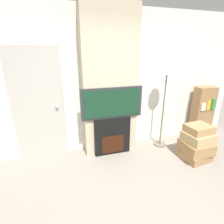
{
  "coord_description": "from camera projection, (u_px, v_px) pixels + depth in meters",
  "views": [
    {
      "loc": [
        -0.88,
        -1.26,
        1.95
      ],
      "look_at": [
        0.0,
        1.68,
        0.87
      ],
      "focal_mm": 28.0,
      "sensor_mm": 36.0,
      "label": 1
    }
  ],
  "objects": [
    {
      "name": "wall_back",
      "position": [
        107.0,
        83.0,
        3.41
      ],
      "size": [
        6.0,
        0.06,
        2.7
      ],
      "color": "silver",
      "rests_on": "ground_plane"
    },
    {
      "name": "chimney_breast",
      "position": [
        110.0,
        85.0,
        3.24
      ],
      "size": [
        1.02,
        0.32,
        2.7
      ],
      "color": "beige",
      "rests_on": "ground_plane"
    },
    {
      "name": "fireplace",
      "position": [
        112.0,
        136.0,
        3.42
      ],
      "size": [
        0.7,
        0.15,
        0.75
      ],
      "color": "black",
      "rests_on": "ground_plane"
    },
    {
      "name": "television",
      "position": [
        112.0,
        103.0,
        3.19
      ],
      "size": [
        1.15,
        0.07,
        0.58
      ],
      "color": "#2D2D33",
      "rests_on": "fireplace"
    },
    {
      "name": "floor_lamp",
      "position": [
        165.0,
        90.0,
        3.42
      ],
      "size": [
        0.28,
        0.28,
        1.63
      ],
      "color": "#726651",
      "rests_on": "ground_plane"
    },
    {
      "name": "box_stack",
      "position": [
        197.0,
        144.0,
        3.24
      ],
      "size": [
        0.54,
        0.49,
        0.67
      ],
      "color": "#A37A4C",
      "rests_on": "ground_plane"
    },
    {
      "name": "bookshelf",
      "position": [
        202.0,
        112.0,
        4.05
      ],
      "size": [
        0.46,
        0.27,
        1.19
      ],
      "color": "#997047",
      "rests_on": "ground_plane"
    },
    {
      "name": "entry_door",
      "position": [
        39.0,
        105.0,
        3.13
      ],
      "size": [
        0.9,
        0.09,
        2.04
      ],
      "color": "#BCB7AD",
      "rests_on": "ground_plane"
    }
  ]
}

